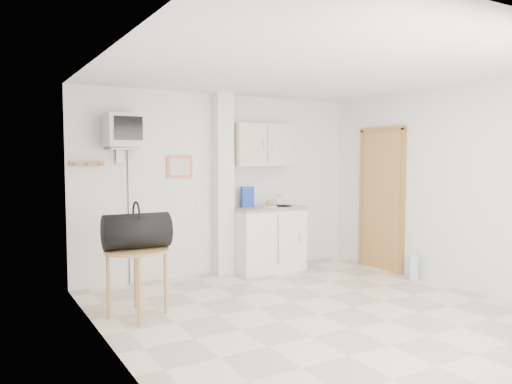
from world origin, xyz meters
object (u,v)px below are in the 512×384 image
round_table (137,258)px  duffel_bag (137,231)px  crt_television (124,132)px  water_bottle (413,267)px

round_table → duffel_bag: bearing=68.2°
crt_television → round_table: 1.76m
duffel_bag → water_bottle: (3.62, -0.36, -0.71)m
round_table → water_bottle: (3.63, -0.35, -0.44)m
crt_television → water_bottle: 4.13m
crt_television → water_bottle: (3.43, -1.48, -1.77)m
crt_television → round_table: (-0.20, -1.13, -1.33)m
round_table → duffel_bag: duffel_bag is taller
duffel_bag → crt_television: bearing=82.5°
crt_television → duffel_bag: bearing=-99.8°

